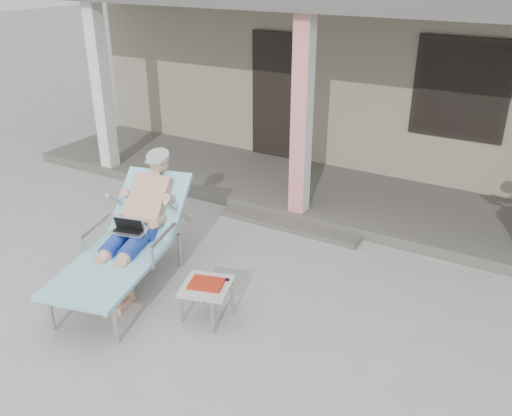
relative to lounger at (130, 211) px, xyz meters
The scene contains 7 objects.
ground 1.27m from the lounger, 10.22° to the left, with size 60.00×60.00×0.00m, color #9E9E99.
house 6.77m from the lounger, 82.10° to the left, with size 10.40×5.40×3.30m.
porch_deck 3.39m from the lounger, 73.74° to the left, with size 10.00×2.00×0.15m, color #605B56.
porch_overhang 3.77m from the lounger, 73.47° to the left, with size 10.00×2.30×2.85m.
porch_step 2.37m from the lounger, 65.39° to the left, with size 2.00×0.30×0.07m, color #605B56.
lounger is the anchor object (origin of this frame).
side_table 1.24m from the lounger, ahead, with size 0.59×0.59×0.42m.
Camera 1 is at (2.87, -4.06, 3.36)m, focal length 38.00 mm.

